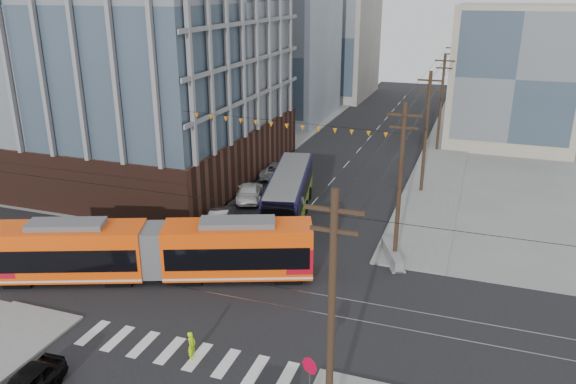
# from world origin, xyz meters

# --- Properties ---
(ground) EXTENTS (160.00, 160.00, 0.00)m
(ground) POSITION_xyz_m (0.00, 0.00, 0.00)
(ground) COLOR slate
(office_building) EXTENTS (30.00, 25.00, 28.60)m
(office_building) POSITION_xyz_m (-22.00, 23.00, 14.30)
(office_building) COLOR #381E16
(office_building) RESTS_ON ground
(bg_bldg_nw_near) EXTENTS (18.00, 16.00, 18.00)m
(bg_bldg_nw_near) POSITION_xyz_m (-17.00, 52.00, 9.00)
(bg_bldg_nw_near) COLOR #8C99A5
(bg_bldg_nw_near) RESTS_ON ground
(bg_bldg_ne_near) EXTENTS (14.00, 14.00, 16.00)m
(bg_bldg_ne_near) POSITION_xyz_m (16.00, 48.00, 8.00)
(bg_bldg_ne_near) COLOR gray
(bg_bldg_ne_near) RESTS_ON ground
(bg_bldg_nw_far) EXTENTS (16.00, 18.00, 20.00)m
(bg_bldg_nw_far) POSITION_xyz_m (-14.00, 72.00, 10.00)
(bg_bldg_nw_far) COLOR gray
(bg_bldg_nw_far) RESTS_ON ground
(bg_bldg_ne_far) EXTENTS (16.00, 16.00, 14.00)m
(bg_bldg_ne_far) POSITION_xyz_m (18.00, 68.00, 7.00)
(bg_bldg_ne_far) COLOR #8C99A5
(bg_bldg_ne_far) RESTS_ON ground
(utility_pole_near) EXTENTS (0.30, 0.30, 11.00)m
(utility_pole_near) POSITION_xyz_m (8.50, -6.00, 5.50)
(utility_pole_near) COLOR black
(utility_pole_near) RESTS_ON ground
(utility_pole_far) EXTENTS (0.30, 0.30, 11.00)m
(utility_pole_far) POSITION_xyz_m (8.50, 56.00, 5.50)
(utility_pole_far) COLOR black
(utility_pole_far) RESTS_ON ground
(streetcar) EXTENTS (19.72, 9.84, 3.86)m
(streetcar) POSITION_xyz_m (-5.63, 3.54, 1.93)
(streetcar) COLOR #FD4B09
(streetcar) RESTS_ON ground
(city_bus) EXTENTS (5.41, 13.10, 3.63)m
(city_bus) POSITION_xyz_m (-1.20, 16.81, 1.81)
(city_bus) COLOR black
(city_bus) RESTS_ON ground
(parked_car_silver) EXTENTS (2.35, 4.48, 1.40)m
(parked_car_silver) POSITION_xyz_m (-5.51, 12.79, 0.70)
(parked_car_silver) COLOR #ACACB1
(parked_car_silver) RESTS_ON ground
(parked_car_white) EXTENTS (3.66, 5.61, 1.51)m
(parked_car_white) POSITION_xyz_m (-5.62, 18.83, 0.75)
(parked_car_white) COLOR silver
(parked_car_white) RESTS_ON ground
(parked_car_grey) EXTENTS (2.67, 5.41, 1.48)m
(parked_car_grey) POSITION_xyz_m (-5.47, 25.75, 0.74)
(parked_car_grey) COLOR slate
(parked_car_grey) RESTS_ON ground
(pedestrian) EXTENTS (0.42, 0.59, 1.55)m
(pedestrian) POSITION_xyz_m (0.62, -3.20, 0.77)
(pedestrian) COLOR #B9F40A
(pedestrian) RESTS_ON ground
(jersey_barrier) EXTENTS (2.42, 4.05, 0.80)m
(jersey_barrier) POSITION_xyz_m (8.30, 11.16, 0.40)
(jersey_barrier) COLOR slate
(jersey_barrier) RESTS_ON ground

